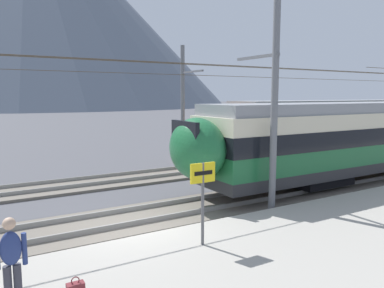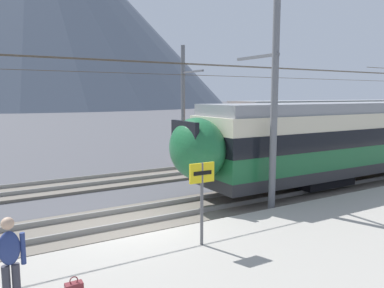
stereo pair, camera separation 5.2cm
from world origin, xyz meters
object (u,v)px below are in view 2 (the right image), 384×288
train_far_track (373,122)px  passenger_walking (10,258)px  catenary_mast_far_side (184,103)px  catenary_mast_mid (272,91)px  platform_sign (202,185)px

train_far_track → passenger_walking: size_ratio=16.54×
train_far_track → catenary_mast_far_side: size_ratio=0.68×
catenary_mast_far_side → passenger_walking: catenary_mast_far_side is taller
catenary_mast_far_side → passenger_walking: (-10.39, -12.27, -2.38)m
train_far_track → catenary_mast_far_side: catenary_mast_far_side is taller
train_far_track → catenary_mast_mid: 18.90m
catenary_mast_mid → platform_sign: size_ratio=19.39×
catenary_mast_mid → passenger_walking: size_ratio=24.35×
passenger_walking → catenary_mast_mid: bearing=17.6°
platform_sign → passenger_walking: platform_sign is taller
passenger_walking → train_far_track: bearing=22.1°
train_far_track → passenger_walking: train_far_track is taller
train_far_track → catenary_mast_mid: catenary_mast_mid is taller
catenary_mast_far_side → passenger_walking: 16.25m
train_far_track → platform_sign: size_ratio=13.17×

